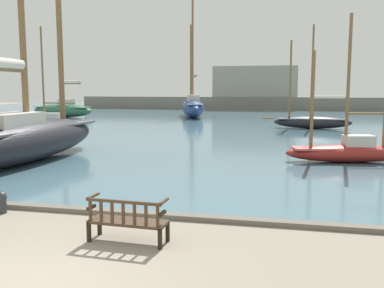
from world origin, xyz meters
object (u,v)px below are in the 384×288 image
Objects in this scene: sailboat_mid_starboard at (23,135)px; sailboat_outer_starboard at (349,150)px; sailboat_nearest_starboard at (47,122)px; sailboat_far_starboard at (312,120)px; mooring_bollard at (1,201)px; sailboat_outer_port at (63,109)px; sailboat_nearest_port at (193,106)px; park_bench at (127,220)px.

sailboat_outer_starboard is (13.12, 2.93, -0.60)m from sailboat_mid_starboard.
sailboat_nearest_starboard is 14.47m from sailboat_mid_starboard.
sailboat_far_starboard is 13.74× the size of mooring_bollard.
sailboat_outer_port is at bearing 114.69° from sailboat_nearest_starboard.
sailboat_nearest_port is 1.73× the size of sailboat_nearest_starboard.
sailboat_outer_starboard reaches higher than park_bench.
sailboat_outer_port is at bearing 162.60° from sailboat_far_starboard.
sailboat_far_starboard is at bearing 55.42° from sailboat_mid_starboard.
sailboat_far_starboard is at bearing 78.98° from park_bench.
sailboat_mid_starboard is 7.42m from mooring_bollard.
sailboat_outer_starboard is at bearing 61.93° from park_bench.
sailboat_nearest_port is 22.91× the size of mooring_bollard.
sailboat_outer_starboard is (12.39, -26.40, -0.62)m from sailboat_nearest_port.
sailboat_nearest_port is 1.15× the size of sailboat_outer_port.
sailboat_far_starboard is 15.20m from sailboat_outer_starboard.
mooring_bollard is at bearing -85.34° from sailboat_nearest_port.
mooring_bollard is at bearing -135.44° from sailboat_outer_starboard.
park_bench is at bearing -55.38° from sailboat_nearest_starboard.
sailboat_nearest_starboard is 1.24× the size of sailboat_outer_starboard.
sailboat_mid_starboard reaches higher than sailboat_nearest_starboard.
sailboat_nearest_starboard is 0.67× the size of sailboat_outer_port.
sailboat_mid_starboard is at bearing -63.92° from sailboat_outer_port.
sailboat_far_starboard is 26.44m from sailboat_outer_port.
sailboat_nearest_starboard is 13.24× the size of mooring_bollard.
sailboat_far_starboard reaches higher than mooring_bollard.
mooring_bollard is (-8.85, -24.52, -0.40)m from sailboat_far_starboard.
sailboat_far_starboard is at bearing 70.15° from mooring_bollard.
sailboat_nearest_port is 16.26m from sailboat_far_starboard.
sailboat_nearest_starboard is at bearing -65.31° from sailboat_outer_port.
sailboat_mid_starboard is (6.67, -12.83, 0.54)m from sailboat_nearest_starboard.
park_bench is at bearing -118.07° from sailboat_outer_starboard.
sailboat_mid_starboard reaches higher than park_bench.
sailboat_outer_starboard is at bearing -41.77° from sailboat_outer_port.
park_bench is 4.04m from mooring_bollard.
sailboat_nearest_starboard reaches higher than park_bench.
park_bench reaches higher than mooring_bollard.
sailboat_far_starboard is 22.01m from sailboat_mid_starboard.
sailboat_mid_starboard is at bearing -91.42° from sailboat_nearest_port.
mooring_bollard is at bearing -109.85° from sailboat_far_starboard.
sailboat_nearest_port reaches higher than mooring_bollard.
sailboat_nearest_port is at bearing 88.58° from sailboat_mid_starboard.
sailboat_mid_starboard is at bearing 134.29° from park_bench.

